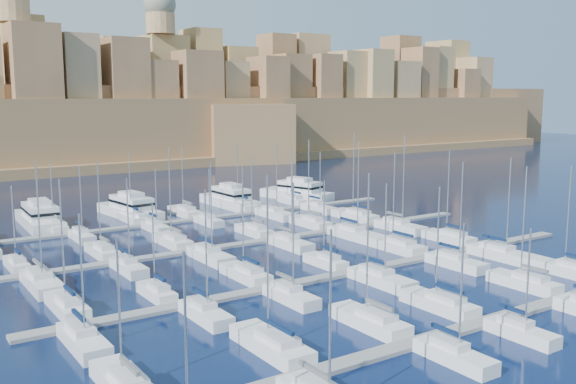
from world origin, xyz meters
TOP-DOWN VIEW (x-y plane):
  - ground at (0.00, 0.00)m, footprint 600.00×600.00m
  - pontoon_near at (0.00, -34.00)m, footprint 84.00×2.00m
  - pontoon_mid_near at (0.00, -12.00)m, footprint 84.00×2.00m
  - pontoon_mid_far at (0.00, 10.00)m, footprint 84.00×2.00m
  - pontoon_far at (0.00, 32.00)m, footprint 84.00×2.00m
  - sailboat_1 at (-22.62, -28.03)m, footprint 3.06×10.18m
  - sailboat_2 at (-11.12, -28.30)m, footprint 2.89×9.63m
  - sailboat_3 at (-1.30, -28.41)m, footprint 2.82×9.40m
  - sailboat_4 at (13.18, -28.56)m, footprint 2.73×9.11m
  - sailboat_5 at (22.66, -28.33)m, footprint 2.87×9.58m
  - sailboat_8 at (-10.69, -38.84)m, footprint 2.36×7.88m
  - sailboat_9 at (-1.11, -38.56)m, footprint 2.19×7.31m
  - sailboat_12 at (-35.04, -6.59)m, footprint 2.71×9.04m
  - sailboat_13 at (-25.19, -7.41)m, footprint 2.21×7.37m
  - sailboat_14 at (-12.89, -6.58)m, footprint 2.72×9.06m
  - sailboat_15 at (-0.77, -7.33)m, footprint 2.26×7.54m
  - sailboat_16 at (13.45, -5.89)m, footprint 3.14×10.47m
  - sailboat_17 at (24.40, -6.49)m, footprint 2.77×9.25m
  - sailboat_18 at (-36.47, -17.39)m, footprint 2.70×9.00m
  - sailboat_19 at (-23.81, -17.02)m, footprint 2.48×8.25m
  - sailboat_20 at (-13.14, -17.06)m, footprint 2.50×8.34m
  - sailboat_21 at (-0.20, -17.79)m, footprint 2.94×9.82m
  - sailboat_22 at (13.59, -17.45)m, footprint 2.74×9.12m
  - sailboat_23 at (22.42, -18.14)m, footprint 3.16×10.53m
  - sailboat_24 at (-35.97, 14.61)m, footprint 2.22×7.41m
  - sailboat_25 at (-24.18, 15.31)m, footprint 2.65×8.85m
  - sailboat_26 at (-13.05, 15.66)m, footprint 2.86×9.55m
  - sailboat_27 at (1.32, 15.25)m, footprint 2.62×8.73m
  - sailboat_28 at (13.18, 15.55)m, footprint 2.80×9.33m
  - sailboat_29 at (23.90, 16.14)m, footprint 3.16×10.54m
  - sailboat_30 at (-35.27, 3.93)m, footprint 3.12×10.39m
  - sailboat_31 at (-24.04, 4.92)m, footprint 2.51×8.38m
  - sailboat_32 at (-12.40, 4.26)m, footprint 2.91×9.71m
  - sailboat_33 at (1.27, 4.45)m, footprint 2.80×9.33m
  - sailboat_34 at (13.49, 3.71)m, footprint 3.25×10.84m
  - sailboat_35 at (23.76, 4.04)m, footprint 3.05×10.17m
  - sailboat_37 at (-25.42, 37.36)m, footprint 2.69×8.95m
  - sailboat_38 at (-11.55, 37.38)m, footprint 2.69×8.98m
  - sailboat_39 at (-0.88, 37.73)m, footprint 2.91×9.69m
  - sailboat_40 at (11.30, 37.73)m, footprint 2.91×9.70m
  - sailboat_41 at (24.00, 37.02)m, footprint 2.48×8.26m
  - sailboat_43 at (-23.70, 27.19)m, footprint 2.35×7.83m
  - sailboat_44 at (-11.11, 27.18)m, footprint 2.35×7.84m
  - sailboat_45 at (-1.02, 27.21)m, footprint 2.34×7.79m
  - sailboat_46 at (12.46, 26.06)m, footprint 3.03×10.12m
  - sailboat_47 at (23.14, 26.69)m, footprint 2.65×8.84m
  - motor_yacht_a at (-26.63, 42.26)m, footprint 6.15×18.43m
  - motor_yacht_b at (-10.13, 41.97)m, footprint 7.33×18.12m
  - motor_yacht_c at (11.24, 41.56)m, footprint 5.59×16.94m
  - motor_yacht_d at (28.58, 41.76)m, footprint 10.38×17.91m
  - fortified_city at (-0.19, 155.26)m, footprint 460.00×108.95m

SIDE VIEW (x-z plane):
  - ground at x=0.00m, z-range 0.00..0.00m
  - pontoon_near at x=0.00m, z-range 0.00..0.40m
  - pontoon_mid_near at x=0.00m, z-range 0.00..0.40m
  - pontoon_mid_far at x=0.00m, z-range 0.00..0.40m
  - pontoon_far at x=0.00m, z-range 0.00..0.40m
  - sailboat_45 at x=-1.02m, z-range -4.54..5.94m
  - sailboat_9 at x=-1.11m, z-range -4.88..6.29m
  - sailboat_13 at x=-25.19m, z-range -4.91..6.32m
  - sailboat_44 at x=-11.11m, z-range -4.86..6.28m
  - sailboat_24 at x=-35.97m, z-range -5.08..6.50m
  - sailboat_15 at x=-0.77m, z-range -5.32..6.75m
  - sailboat_41 at x=24.00m, z-range -5.33..6.77m
  - sailboat_43 at x=-23.70m, z-range -5.47..6.91m
  - sailboat_8 at x=-10.69m, z-range -5.68..7.13m
  - sailboat_47 at x=23.14m, z-range -5.42..6.87m
  - sailboat_31 at x=-24.04m, z-range -5.71..7.16m
  - sailboat_37 at x=-25.42m, z-range -5.49..6.95m
  - sailboat_18 at x=-36.47m, z-range -5.76..7.23m
  - sailboat_38 at x=-11.55m, z-range -5.96..7.44m
  - sailboat_27 at x=1.32m, z-range -6.10..7.57m
  - sailboat_20 at x=-13.14m, z-range -6.24..7.72m
  - sailboat_19 at x=-23.81m, z-range -6.29..7.76m
  - sailboat_21 at x=-0.20m, z-range -5.74..7.22m
  - sailboat_25 at x=-24.18m, z-range -6.32..7.80m
  - sailboat_33 at x=1.27m, z-range -6.13..7.62m
  - sailboat_3 at x=-1.30m, z-range -6.13..7.62m
  - sailboat_39 at x=-0.88m, z-range -6.11..7.60m
  - sailboat_12 at x=-35.04m, z-range -6.60..8.10m
  - sailboat_14 at x=-12.89m, z-range -6.60..8.10m
  - sailboat_22 at x=13.59m, z-range -6.59..8.09m
  - sailboat_32 at x=-12.40m, z-range -6.41..7.92m
  - sailboat_40 at x=11.30m, z-range -6.43..7.93m
  - sailboat_17 at x=24.40m, z-range -6.68..8.18m
  - sailboat_5 at x=22.66m, z-range -6.54..8.04m
  - sailboat_4 at x=13.18m, z-range -6.78..8.29m
  - sailboat_46 at x=12.46m, z-range -6.70..8.22m
  - sailboat_28 at x=13.18m, z-range -7.08..8.60m
  - sailboat_26 at x=-13.05m, z-range -7.02..8.54m
  - sailboat_2 at x=-11.12m, z-range -7.17..8.70m
  - sailboat_23 at x=22.42m, z-range -6.68..8.21m
  - sailboat_16 at x=13.45m, z-range -6.79..8.32m
  - sailboat_30 at x=-35.27m, z-range -7.18..8.72m
  - sailboat_1 at x=-22.62m, z-range -7.45..8.99m
  - sailboat_35 at x=23.76m, z-range -7.60..9.15m
  - sailboat_29 at x=23.90m, z-range -7.46..9.01m
  - sailboat_34 at x=13.49m, z-range -7.35..8.91m
  - motor_yacht_a at x=-26.63m, z-range -0.90..4.35m
  - motor_yacht_c at x=11.24m, z-range -0.90..4.35m
  - motor_yacht_d at x=28.58m, z-range -0.90..4.35m
  - motor_yacht_b at x=-10.13m, z-range -0.90..4.35m
  - fortified_city at x=-0.19m, z-range -15.02..44.50m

